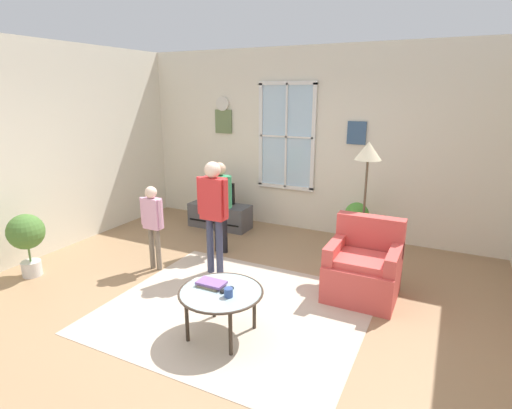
# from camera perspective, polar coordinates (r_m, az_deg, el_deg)

# --- Properties ---
(ground_plane) EXTENTS (6.49, 6.39, 0.02)m
(ground_plane) POSITION_cam_1_polar(r_m,az_deg,el_deg) (4.44, -5.87, -14.70)
(ground_plane) COLOR #9E7A56
(back_wall) EXTENTS (5.89, 0.17, 2.91)m
(back_wall) POSITION_cam_1_polar(r_m,az_deg,el_deg) (6.56, 7.65, 8.84)
(back_wall) COLOR silver
(back_wall) RESTS_ON ground_plane
(side_wall_left) EXTENTS (0.12, 5.79, 2.91)m
(side_wall_left) POSITION_cam_1_polar(r_m,az_deg,el_deg) (6.07, -31.25, 6.12)
(side_wall_left) COLOR silver
(side_wall_left) RESTS_ON ground_plane
(area_rug) EXTENTS (2.66, 2.31, 0.01)m
(area_rug) POSITION_cam_1_polar(r_m,az_deg,el_deg) (4.41, -2.94, -14.66)
(area_rug) COLOR #C6B29E
(area_rug) RESTS_ON ground_plane
(tv_stand) EXTENTS (1.05, 0.42, 0.40)m
(tv_stand) POSITION_cam_1_polar(r_m,az_deg,el_deg) (6.84, -5.13, -1.60)
(tv_stand) COLOR #4C4C51
(tv_stand) RESTS_ON ground_plane
(television) EXTENTS (0.56, 0.08, 0.39)m
(television) POSITION_cam_1_polar(r_m,az_deg,el_deg) (6.72, -5.23, 1.69)
(television) COLOR #4C4C4C
(television) RESTS_ON tv_stand
(armchair) EXTENTS (0.76, 0.74, 0.87)m
(armchair) POSITION_cam_1_polar(r_m,az_deg,el_deg) (4.70, 15.01, -8.76)
(armchair) COLOR #D14C47
(armchair) RESTS_ON ground_plane
(coffee_table) EXTENTS (0.79, 0.79, 0.46)m
(coffee_table) POSITION_cam_1_polar(r_m,az_deg,el_deg) (3.82, -5.00, -12.52)
(coffee_table) COLOR #99B2B7
(coffee_table) RESTS_ON ground_plane
(book_stack) EXTENTS (0.27, 0.18, 0.04)m
(book_stack) POSITION_cam_1_polar(r_m,az_deg,el_deg) (3.90, -6.35, -11.11)
(book_stack) COLOR #7B7055
(book_stack) RESTS_ON coffee_table
(cup) EXTENTS (0.08, 0.08, 0.08)m
(cup) POSITION_cam_1_polar(r_m,az_deg,el_deg) (3.69, -3.93, -12.35)
(cup) COLOR #334C8C
(cup) RESTS_ON coffee_table
(remote_near_books) EXTENTS (0.08, 0.15, 0.02)m
(remote_near_books) POSITION_cam_1_polar(r_m,az_deg,el_deg) (3.80, -4.15, -12.01)
(remote_near_books) COLOR black
(remote_near_books) RESTS_ON coffee_table
(person_pink_shirt) EXTENTS (0.33, 0.15, 1.10)m
(person_pink_shirt) POSITION_cam_1_polar(r_m,az_deg,el_deg) (5.23, -14.46, -1.90)
(person_pink_shirt) COLOR #726656
(person_pink_shirt) RESTS_ON ground_plane
(person_red_shirt) EXTENTS (0.43, 0.20, 1.44)m
(person_red_shirt) POSITION_cam_1_polar(r_m,az_deg,el_deg) (4.91, -6.06, -0.10)
(person_red_shirt) COLOR #333851
(person_red_shirt) RESTS_ON ground_plane
(person_green_shirt) EXTENTS (0.39, 0.18, 1.30)m
(person_green_shirt) POSITION_cam_1_polar(r_m,az_deg,el_deg) (5.61, -5.13, 1.07)
(person_green_shirt) COLOR black
(person_green_shirt) RESTS_ON ground_plane
(potted_plant_by_window) EXTENTS (0.35, 0.35, 0.69)m
(potted_plant_by_window) POSITION_cam_1_polar(r_m,az_deg,el_deg) (6.02, 14.05, -2.13)
(potted_plant_by_window) COLOR #4C565B
(potted_plant_by_window) RESTS_ON ground_plane
(potted_plant_corner) EXTENTS (0.44, 0.44, 0.80)m
(potted_plant_corner) POSITION_cam_1_polar(r_m,az_deg,el_deg) (5.68, -29.81, -3.88)
(potted_plant_corner) COLOR silver
(potted_plant_corner) RESTS_ON ground_plane
(floor_lamp) EXTENTS (0.32, 0.32, 1.66)m
(floor_lamp) POSITION_cam_1_polar(r_m,az_deg,el_deg) (5.09, 15.55, 5.56)
(floor_lamp) COLOR black
(floor_lamp) RESTS_ON ground_plane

